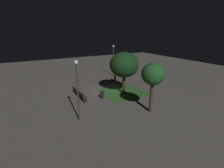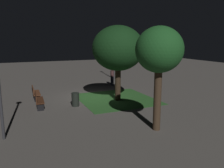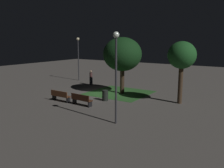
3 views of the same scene
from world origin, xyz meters
TOP-DOWN VIEW (x-y plane):
  - ground_plane at (0.00, 0.00)m, footprint 60.00×60.00m
  - grass_lawn at (1.16, 1.32)m, footprint 5.35×5.10m
  - bench_front_left at (-1.11, -3.99)m, footprint 1.81×0.51m
  - bench_back_row at (1.10, -3.99)m, footprint 1.82×0.58m
  - tree_back_right at (1.48, 1.30)m, footprint 3.49×3.49m
  - tree_left_canopy at (7.05, 0.75)m, footprint 2.13×2.13m
  - lamp_post_plaza_east at (-6.71, 4.58)m, footprint 0.36×0.36m
  - trash_bin at (1.74, -1.79)m, footprint 0.48×0.48m
  - pedestrian at (-3.57, 3.03)m, footprint 0.32×0.34m

SIDE VIEW (x-z plane):
  - ground_plane at x=0.00m, z-range 0.00..0.00m
  - grass_lawn at x=1.16m, z-range 0.00..0.01m
  - trash_bin at x=1.74m, z-range 0.00..0.87m
  - bench_front_left at x=-1.11m, z-range 0.04..0.92m
  - bench_back_row at x=1.10m, z-range 0.04..0.92m
  - pedestrian at x=-3.57m, z-range 0.05..1.66m
  - lamp_post_plaza_east at x=-6.71m, z-range 0.87..6.04m
  - tree_back_right at x=1.48m, z-range 1.02..6.14m
  - tree_left_canopy at x=7.05m, z-range 1.27..6.05m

